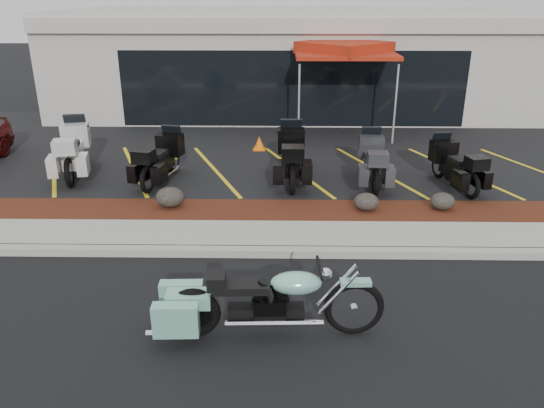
{
  "coord_description": "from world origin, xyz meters",
  "views": [
    {
      "loc": [
        -0.42,
        -8.06,
        4.65
      ],
      "look_at": [
        -0.58,
        1.2,
        0.93
      ],
      "focal_mm": 35.0,
      "sensor_mm": 36.0,
      "label": 1
    }
  ],
  "objects_px": {
    "hero_cruiser": "(354,300)",
    "traffic_cone": "(259,143)",
    "touring_white": "(77,140)",
    "popup_canopy": "(344,50)"
  },
  "relations": [
    {
      "from": "popup_canopy",
      "to": "touring_white",
      "type": "bearing_deg",
      "value": -157.22
    },
    {
      "from": "touring_white",
      "to": "popup_canopy",
      "type": "distance_m",
      "value": 8.83
    },
    {
      "from": "touring_white",
      "to": "popup_canopy",
      "type": "bearing_deg",
      "value": -74.94
    },
    {
      "from": "touring_white",
      "to": "traffic_cone",
      "type": "xyz_separation_m",
      "value": [
        4.92,
        1.66,
        -0.52
      ]
    },
    {
      "from": "hero_cruiser",
      "to": "traffic_cone",
      "type": "height_order",
      "value": "hero_cruiser"
    },
    {
      "from": "traffic_cone",
      "to": "popup_canopy",
      "type": "distance_m",
      "value": 4.35
    },
    {
      "from": "traffic_cone",
      "to": "popup_canopy",
      "type": "height_order",
      "value": "popup_canopy"
    },
    {
      "from": "hero_cruiser",
      "to": "touring_white",
      "type": "height_order",
      "value": "touring_white"
    },
    {
      "from": "touring_white",
      "to": "traffic_cone",
      "type": "relative_size",
      "value": 6.03
    },
    {
      "from": "traffic_cone",
      "to": "popup_canopy",
      "type": "relative_size",
      "value": 0.12
    }
  ]
}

